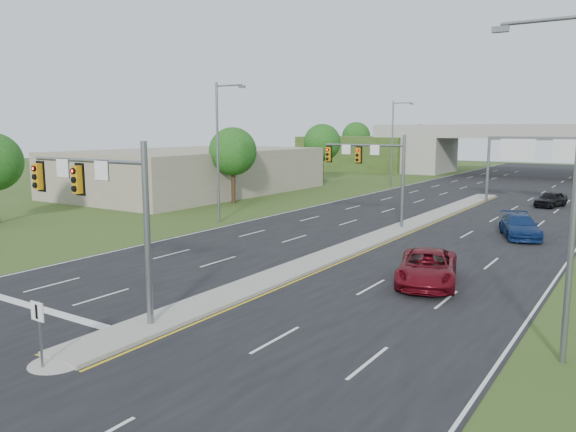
% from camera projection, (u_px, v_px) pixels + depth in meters
% --- Properties ---
extents(ground, '(240.00, 240.00, 0.00)m').
position_uv_depth(ground, '(151.00, 327.00, 21.22)').
color(ground, '#314619').
rests_on(ground, ground).
extents(road, '(24.00, 160.00, 0.02)m').
position_uv_depth(road, '(444.00, 213.00, 50.16)').
color(road, black).
rests_on(road, ground).
extents(median, '(2.00, 54.00, 0.16)m').
position_uv_depth(median, '(391.00, 232.00, 40.22)').
color(median, gray).
rests_on(median, road).
extents(median_nose, '(2.00, 2.00, 0.16)m').
position_uv_depth(median_nose, '(57.00, 361.00, 17.89)').
color(median_nose, gray).
rests_on(median_nose, road).
extents(lane_markings, '(23.72, 160.00, 0.01)m').
position_uv_depth(lane_markings, '(413.00, 221.00, 45.45)').
color(lane_markings, gold).
rests_on(lane_markings, road).
extents(signal_mast_near, '(6.62, 0.60, 7.00)m').
position_uv_depth(signal_mast_near, '(104.00, 200.00, 21.65)').
color(signal_mast_near, slate).
rests_on(signal_mast_near, ground).
extents(signal_mast_far, '(6.62, 0.60, 7.00)m').
position_uv_depth(signal_mast_far, '(375.00, 165.00, 42.33)').
color(signal_mast_far, slate).
rests_on(signal_mast_far, ground).
extents(keep_right_sign, '(0.60, 0.13, 2.20)m').
position_uv_depth(keep_right_sign, '(39.00, 323.00, 17.24)').
color(keep_right_sign, slate).
rests_on(keep_right_sign, ground).
extents(sign_gantry, '(11.58, 0.44, 6.67)m').
position_uv_depth(sign_gantry, '(547.00, 152.00, 53.95)').
color(sign_gantry, slate).
rests_on(sign_gantry, ground).
extents(overpass, '(80.00, 14.00, 8.10)m').
position_uv_depth(overpass, '(537.00, 154.00, 86.83)').
color(overpass, gray).
rests_on(overpass, ground).
extents(lightpole_l_mid, '(2.85, 0.25, 11.00)m').
position_uv_depth(lightpole_l_mid, '(220.00, 146.00, 44.01)').
color(lightpole_l_mid, slate).
rests_on(lightpole_l_mid, ground).
extents(lightpole_l_far, '(2.85, 0.25, 11.00)m').
position_uv_depth(lightpole_l_far, '(394.00, 139.00, 72.95)').
color(lightpole_l_far, slate).
rests_on(lightpole_l_far, ground).
extents(lightpole_r_near, '(2.85, 0.25, 11.00)m').
position_uv_depth(lightpole_r_near, '(570.00, 172.00, 17.22)').
color(lightpole_r_near, slate).
rests_on(lightpole_r_near, ground).
extents(tree_l_near, '(4.80, 4.80, 7.60)m').
position_uv_depth(tree_l_near, '(233.00, 152.00, 56.04)').
color(tree_l_near, '#382316').
rests_on(tree_l_near, ground).
extents(tree_l_mid, '(5.20, 5.20, 8.12)m').
position_uv_depth(tree_l_mid, '(322.00, 143.00, 78.83)').
color(tree_l_mid, '#382316').
rests_on(tree_l_mid, ground).
extents(tree_back_a, '(6.00, 6.00, 8.85)m').
position_uv_depth(tree_back_a, '(356.00, 136.00, 118.60)').
color(tree_back_a, '#382316').
rests_on(tree_back_a, ground).
extents(tree_back_b, '(5.60, 5.60, 8.32)m').
position_uv_depth(tree_back_b, '(420.00, 139.00, 111.08)').
color(tree_back_b, '#382316').
rests_on(tree_back_b, ground).
extents(commercial_building, '(18.00, 30.00, 5.00)m').
position_uv_depth(commercial_building, '(193.00, 171.00, 66.00)').
color(commercial_building, gray).
rests_on(commercial_building, ground).
extents(car_far_a, '(4.17, 6.31, 1.61)m').
position_uv_depth(car_far_a, '(427.00, 267.00, 27.01)').
color(car_far_a, '#5F0913').
rests_on(car_far_a, road).
extents(car_far_b, '(3.98, 5.79, 1.56)m').
position_uv_depth(car_far_b, '(520.00, 226.00, 38.54)').
color(car_far_b, navy).
rests_on(car_far_b, road).
extents(car_far_c, '(2.81, 4.67, 1.49)m').
position_uv_depth(car_far_c, '(551.00, 199.00, 53.65)').
color(car_far_c, black).
rests_on(car_far_c, road).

